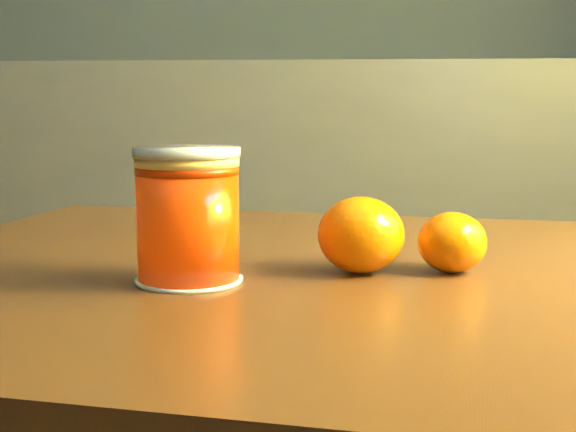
# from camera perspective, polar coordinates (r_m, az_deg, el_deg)

# --- Properties ---
(kitchen_counter) EXTENTS (3.15, 0.60, 0.90)m
(kitchen_counter) POSITION_cam_1_polar(r_m,az_deg,el_deg) (2.18, -17.62, -1.80)
(kitchen_counter) COLOR #515256
(kitchen_counter) RESTS_ON ground
(table) EXTENTS (0.99, 0.75, 0.68)m
(table) POSITION_cam_1_polar(r_m,az_deg,el_deg) (0.68, 7.29, -11.16)
(table) COLOR #583316
(table) RESTS_ON ground
(juice_glass) EXTENTS (0.08, 0.08, 0.10)m
(juice_glass) POSITION_cam_1_polar(r_m,az_deg,el_deg) (0.62, -7.13, -0.01)
(juice_glass) COLOR #E93604
(juice_glass) RESTS_ON table
(orange_front) EXTENTS (0.09, 0.09, 0.06)m
(orange_front) POSITION_cam_1_polar(r_m,az_deg,el_deg) (0.65, 5.21, -1.34)
(orange_front) COLOR orange
(orange_front) RESTS_ON table
(orange_back) EXTENTS (0.07, 0.07, 0.05)m
(orange_back) POSITION_cam_1_polar(r_m,az_deg,el_deg) (0.66, 11.60, -1.84)
(orange_back) COLOR orange
(orange_back) RESTS_ON table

